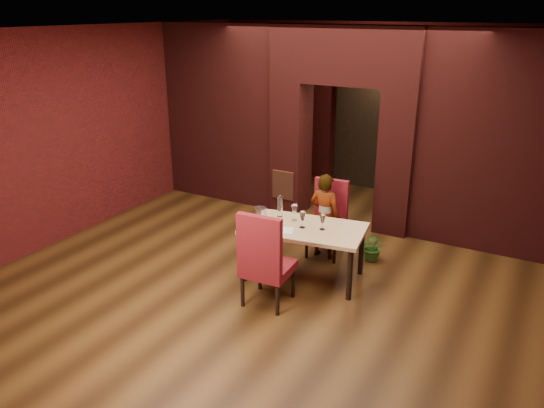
{
  "coord_description": "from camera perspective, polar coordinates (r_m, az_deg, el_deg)",
  "views": [
    {
      "loc": [
        3.13,
        -6.0,
        3.46
      ],
      "look_at": [
        -0.22,
        0.0,
        0.89
      ],
      "focal_mm": 35.0,
      "sensor_mm": 36.0,
      "label": 1
    }
  ],
  "objects": [
    {
      "name": "wall_left",
      "position": [
        9.13,
        -18.47,
        7.7
      ],
      "size": [
        0.04,
        8.0,
        3.2
      ],
      "primitive_type": "cube",
      "color": "maroon",
      "rests_on": "ground"
    },
    {
      "name": "wine_glass_c",
      "position": [
        6.88,
        5.45,
        -1.95
      ],
      "size": [
        0.08,
        0.08,
        0.21
      ],
      "primitive_type": null,
      "color": "silver",
      "rests_on": "dining_table"
    },
    {
      "name": "rear_door_frame",
      "position": [
        10.78,
        9.35,
        7.31
      ],
      "size": [
        1.02,
        0.04,
        2.22
      ],
      "primitive_type": "cube",
      "color": "black",
      "rests_on": "ground"
    },
    {
      "name": "floor",
      "position": [
        7.6,
        1.44,
        -6.58
      ],
      "size": [
        8.0,
        8.0,
        0.0
      ],
      "primitive_type": "plane",
      "color": "#452B11",
      "rests_on": "ground"
    },
    {
      "name": "tasting_sheet",
      "position": [
        6.86,
        1.01,
        -2.83
      ],
      "size": [
        0.36,
        0.31,
        0.0
      ],
      "primitive_type": "cube",
      "rotation": [
        0.0,
        0.0,
        0.37
      ],
      "color": "silver",
      "rests_on": "dining_table"
    },
    {
      "name": "vent_panel",
      "position": [
        9.19,
        1.18,
        2.04
      ],
      "size": [
        0.4,
        0.03,
        0.5
      ],
      "primitive_type": "cube",
      "color": "#994A2C",
      "rests_on": "ground"
    },
    {
      "name": "ceiling",
      "position": [
        6.77,
        1.69,
        18.3
      ],
      "size": [
        7.0,
        8.0,
        0.04
      ],
      "primitive_type": "cube",
      "color": "silver",
      "rests_on": "ground"
    },
    {
      "name": "rear_door",
      "position": [
        10.82,
        9.43,
        7.35
      ],
      "size": [
        0.9,
        0.08,
        2.1
      ],
      "primitive_type": "cube",
      "color": "black",
      "rests_on": "ground"
    },
    {
      "name": "lintel",
      "position": [
        8.62,
        8.05,
        15.59
      ],
      "size": [
        2.45,
        0.55,
        0.9
      ],
      "primitive_type": "cube",
      "color": "maroon",
      "rests_on": "ground"
    },
    {
      "name": "chair_far",
      "position": [
        7.72,
        5.84,
        -1.7
      ],
      "size": [
        0.55,
        0.55,
        1.11
      ],
      "primitive_type": "cube",
      "rotation": [
        0.0,
        0.0,
        0.08
      ],
      "color": "maroon",
      "rests_on": "ground"
    },
    {
      "name": "wall_front",
      "position": [
        4.15,
        -25.33,
        -8.23
      ],
      "size": [
        7.0,
        0.04,
        3.2
      ],
      "primitive_type": "cube",
      "color": "maroon",
      "rests_on": "ground"
    },
    {
      "name": "pillar_left",
      "position": [
        9.27,
        2.07,
        6.06
      ],
      "size": [
        0.55,
        0.55,
        2.3
      ],
      "primitive_type": "cube",
      "color": "maroon",
      "rests_on": "ground"
    },
    {
      "name": "person_seated",
      "position": [
        7.65,
        5.67,
        -1.29
      ],
      "size": [
        0.47,
        0.32,
        1.26
      ],
      "primitive_type": "imported",
      "rotation": [
        0.0,
        0.0,
        3.1
      ],
      "color": "white",
      "rests_on": "ground"
    },
    {
      "name": "wing_wall_left",
      "position": [
        9.88,
        -5.3,
        9.56
      ],
      "size": [
        2.28,
        0.35,
        3.2
      ],
      "primitive_type": "cube",
      "color": "maroon",
      "rests_on": "ground"
    },
    {
      "name": "wine_bucket",
      "position": [
        7.06,
        -1.31,
        -1.21
      ],
      "size": [
        0.17,
        0.17,
        0.21
      ],
      "primitive_type": "cylinder",
      "color": "silver",
      "rests_on": "dining_table"
    },
    {
      "name": "water_bottle",
      "position": [
        7.24,
        0.85,
        -0.18
      ],
      "size": [
        0.07,
        0.07,
        0.32
      ],
      "primitive_type": "cylinder",
      "color": "white",
      "rests_on": "dining_table"
    },
    {
      "name": "chair_near",
      "position": [
        6.44,
        -0.41,
        -5.7
      ],
      "size": [
        0.59,
        0.59,
        1.23
      ],
      "primitive_type": "cube",
      "rotation": [
        0.0,
        0.0,
        3.2
      ],
      "color": "maroon",
      "rests_on": "ground"
    },
    {
      "name": "pillar_right",
      "position": [
        8.61,
        13.42,
        4.37
      ],
      "size": [
        0.55,
        0.55,
        2.3
      ],
      "primitive_type": "cube",
      "color": "maroon",
      "rests_on": "ground"
    },
    {
      "name": "dining_table",
      "position": [
        7.13,
        3.39,
        -5.2
      ],
      "size": [
        1.7,
        1.12,
        0.74
      ],
      "primitive_type": "cube",
      "rotation": [
        0.0,
        0.0,
        0.15
      ],
      "color": "tan",
      "rests_on": "ground"
    },
    {
      "name": "wing_wall_right",
      "position": [
        8.25,
        23.15,
        5.82
      ],
      "size": [
        2.28,
        0.35,
        3.2
      ],
      "primitive_type": "cube",
      "color": "maroon",
      "rests_on": "ground"
    },
    {
      "name": "wine_glass_a",
      "position": [
        7.14,
        2.42,
        -0.94
      ],
      "size": [
        0.09,
        0.09,
        0.22
      ],
      "primitive_type": null,
      "color": "white",
      "rests_on": "dining_table"
    },
    {
      "name": "wine_glass_b",
      "position": [
        6.91,
        3.3,
        -1.69
      ],
      "size": [
        0.09,
        0.09,
        0.22
      ],
      "primitive_type": null,
      "color": "white",
      "rests_on": "dining_table"
    },
    {
      "name": "potted_plant",
      "position": [
        7.78,
        10.85,
        -4.58
      ],
      "size": [
        0.4,
        0.35,
        0.42
      ],
      "primitive_type": "imported",
      "rotation": [
        0.0,
        0.0,
        0.07
      ],
      "color": "#2C611E",
      "rests_on": "ground"
    },
    {
      "name": "wall_back",
      "position": [
        10.64,
        11.76,
        10.01
      ],
      "size": [
        7.0,
        0.04,
        3.2
      ],
      "primitive_type": "cube",
      "color": "maroon",
      "rests_on": "ground"
    }
  ]
}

